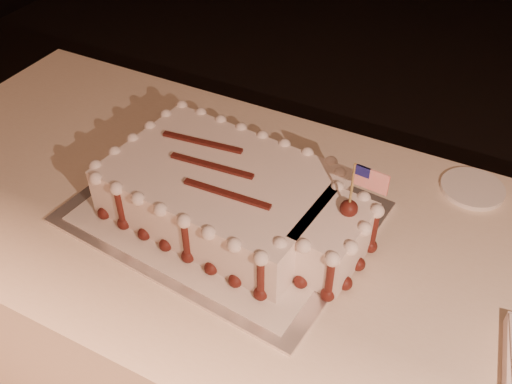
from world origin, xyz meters
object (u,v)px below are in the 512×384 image
at_px(cake_board, 223,212).
at_px(sheet_cake, 234,197).
at_px(banquet_table, 368,379).
at_px(side_plate, 472,188).

distance_m(cake_board, sheet_cake, 0.07).
distance_m(banquet_table, cake_board, 0.53).
relative_size(banquet_table, cake_board, 4.03).
bearing_deg(cake_board, banquet_table, 6.55).
bearing_deg(side_plate, banquet_table, -104.42).
relative_size(cake_board, side_plate, 4.28).
relative_size(banquet_table, side_plate, 17.25).
bearing_deg(cake_board, side_plate, 40.76).
bearing_deg(side_plate, sheet_cake, -142.34).
bearing_deg(banquet_table, sheet_cake, -178.18).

